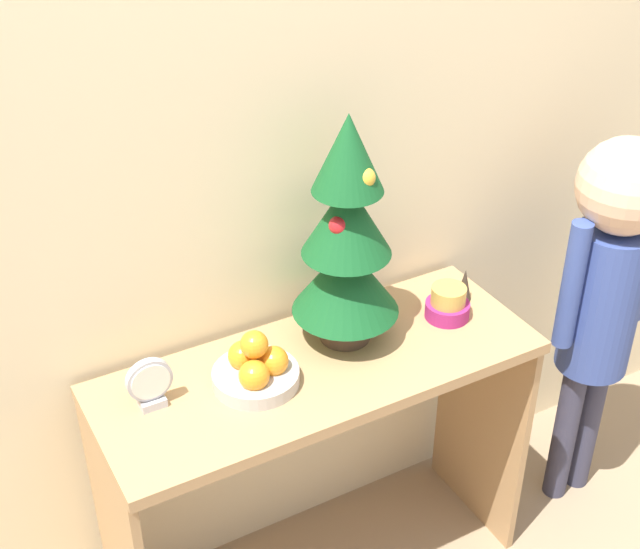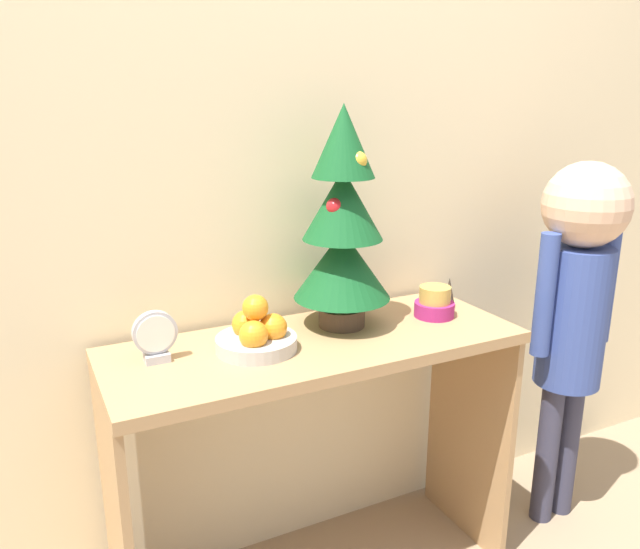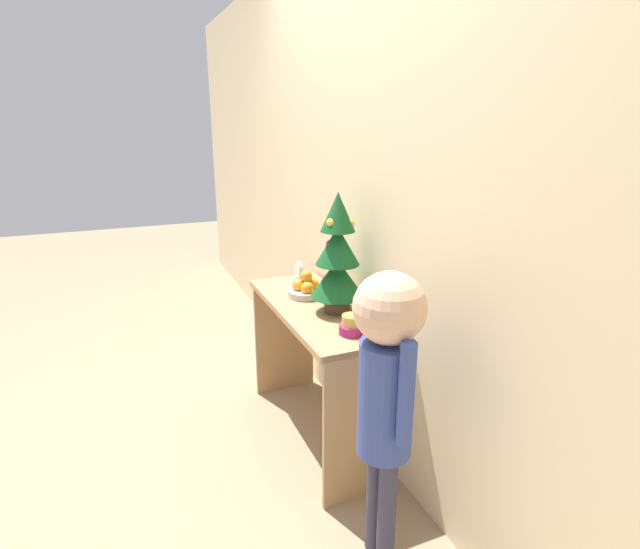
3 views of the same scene
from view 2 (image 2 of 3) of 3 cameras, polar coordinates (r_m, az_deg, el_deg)
back_wall at (r=1.66m, az=-4.17°, el=14.06°), size 7.00×0.05×2.50m
console_table at (r=1.63m, az=-0.32°, el=-11.72°), size 1.04×0.39×0.72m
mini_tree at (r=1.57m, az=2.08°, el=4.59°), size 0.25×0.25×0.57m
fruit_bowl at (r=1.49m, az=-5.81°, el=-5.47°), size 0.19×0.19×0.14m
singing_bowl at (r=1.73m, az=10.43°, el=-2.61°), size 0.11×0.11×0.08m
desk_clock at (r=1.46m, az=-14.83°, el=-5.55°), size 0.10×0.04×0.12m
figurine at (r=1.81m, az=11.71°, el=-1.64°), size 0.04×0.04×0.09m
child_figure at (r=1.96m, az=22.40°, el=-1.24°), size 0.30×0.24×1.13m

